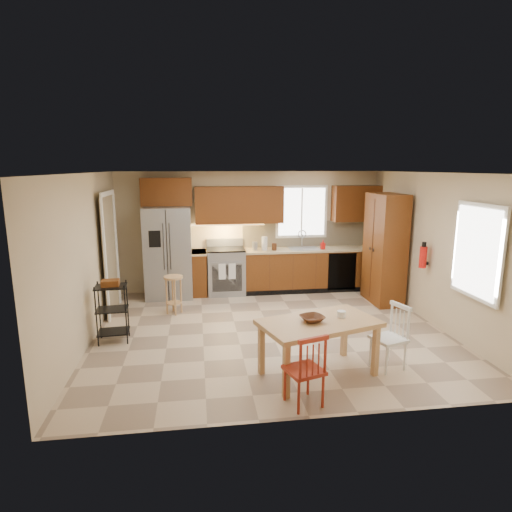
{
  "coord_description": "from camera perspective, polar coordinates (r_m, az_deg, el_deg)",
  "views": [
    {
      "loc": [
        -1.12,
        -6.41,
        2.59
      ],
      "look_at": [
        -0.17,
        0.4,
        1.15
      ],
      "focal_mm": 30.0,
      "sensor_mm": 36.0,
      "label": 1
    }
  ],
  "objects": [
    {
      "name": "utility_cart",
      "position": [
        6.79,
        -18.6,
        -7.16
      ],
      "size": [
        0.48,
        0.38,
        0.91
      ],
      "primitive_type": null,
      "rotation": [
        0.0,
        0.0,
        0.07
      ],
      "color": "black",
      "rests_on": "floor"
    },
    {
      "name": "backsplash",
      "position": [
        9.33,
        7.15,
        3.0
      ],
      "size": [
        2.92,
        0.03,
        0.55
      ],
      "primitive_type": "cube",
      "color": "beige",
      "rests_on": "wall_back"
    },
    {
      "name": "upper_over_fridge",
      "position": [
        8.77,
        -11.84,
        8.37
      ],
      "size": [
        1.0,
        0.35,
        0.55
      ],
      "primitive_type": "cube",
      "color": "#5D2C0F",
      "rests_on": "wall_back"
    },
    {
      "name": "canister_steel",
      "position": [
        8.79,
        -0.15,
        1.33
      ],
      "size": [
        0.11,
        0.11,
        0.18
      ],
      "primitive_type": "cylinder",
      "color": "gray",
      "rests_on": "base_cabinet_run"
    },
    {
      "name": "wall_right",
      "position": [
        7.61,
        22.8,
        0.75
      ],
      "size": [
        0.02,
        5.0,
        2.5
      ],
      "primitive_type": "cube",
      "color": "#CCB793",
      "rests_on": "ground"
    },
    {
      "name": "doorway",
      "position": [
        8.02,
        -18.92,
        0.1
      ],
      "size": [
        0.04,
        0.95,
        2.1
      ],
      "primitive_type": "cube",
      "color": "#8C7A59",
      "rests_on": "wall_left"
    },
    {
      "name": "base_cabinet_narrow",
      "position": [
        8.87,
        -7.57,
        -2.24
      ],
      "size": [
        0.3,
        0.6,
        0.9
      ],
      "primitive_type": "cube",
      "color": "#643012",
      "rests_on": "floor"
    },
    {
      "name": "bar_stool",
      "position": [
        7.81,
        -10.89,
        -5.11
      ],
      "size": [
        0.35,
        0.35,
        0.69
      ],
      "primitive_type": null,
      "rotation": [
        0.0,
        0.0,
        -0.06
      ],
      "color": "tan",
      "rests_on": "floor"
    },
    {
      "name": "chair_red",
      "position": [
        4.86,
        6.43,
        -14.7
      ],
      "size": [
        0.49,
        0.49,
        0.84
      ],
      "primitive_type": null,
      "rotation": [
        0.0,
        0.0,
        0.3
      ],
      "color": "#9B2A17",
      "rests_on": "floor"
    },
    {
      "name": "fire_extinguisher",
      "position": [
        7.7,
        21.38,
        -0.15
      ],
      "size": [
        0.12,
        0.12,
        0.36
      ],
      "primitive_type": "cylinder",
      "color": "red",
      "rests_on": "wall_right"
    },
    {
      "name": "range_stove",
      "position": [
        8.88,
        -4.02,
        -2.1
      ],
      "size": [
        0.76,
        0.63,
        0.92
      ],
      "primitive_type": "cube",
      "color": "gray",
      "rests_on": "floor"
    },
    {
      "name": "dishwasher",
      "position": [
        9.09,
        11.38,
        -2.03
      ],
      "size": [
        0.6,
        0.02,
        0.78
      ],
      "primitive_type": "cube",
      "color": "black",
      "rests_on": "floor"
    },
    {
      "name": "ceiling",
      "position": [
        6.51,
        2.01,
        11.03
      ],
      "size": [
        5.5,
        5.0,
        0.02
      ],
      "primitive_type": "cube",
      "color": "silver",
      "rests_on": "ground"
    },
    {
      "name": "pantry",
      "position": [
        8.54,
        16.78,
        0.92
      ],
      "size": [
        0.5,
        0.95,
        2.1
      ],
      "primitive_type": "cube",
      "color": "#643012",
      "rests_on": "floor"
    },
    {
      "name": "upper_left_block",
      "position": [
        8.81,
        -2.25,
        6.83
      ],
      "size": [
        1.8,
        0.35,
        0.75
      ],
      "primitive_type": "cube",
      "color": "#5D2C0F",
      "rests_on": "wall_back"
    },
    {
      "name": "table_bowl",
      "position": [
        5.39,
        7.49,
        -8.69
      ],
      "size": [
        0.36,
        0.36,
        0.07
      ],
      "primitive_type": "imported",
      "rotation": [
        0.0,
        0.0,
        0.3
      ],
      "color": "#4F2915",
      "rests_on": "dining_table"
    },
    {
      "name": "chair_white",
      "position": [
        5.89,
        17.26,
        -10.34
      ],
      "size": [
        0.49,
        0.49,
        0.84
      ],
      "primitive_type": null,
      "rotation": [
        0.0,
        0.0,
        1.87
      ],
      "color": "silver",
      "rests_on": "floor"
    },
    {
      "name": "floor",
      "position": [
        7.0,
        1.86,
        -9.88
      ],
      "size": [
        5.5,
        5.5,
        0.0
      ],
      "primitive_type": "plane",
      "color": "tan",
      "rests_on": "ground"
    },
    {
      "name": "window_right",
      "position": [
        6.59,
        27.45,
        0.52
      ],
      "size": [
        0.04,
        1.02,
        1.32
      ],
      "primitive_type": "cube",
      "color": "white",
      "rests_on": "wall_right"
    },
    {
      "name": "table_jar",
      "position": [
        5.58,
        11.3,
        -7.82
      ],
      "size": [
        0.12,
        0.12,
        0.11
      ],
      "primitive_type": "cylinder",
      "rotation": [
        0.0,
        0.0,
        0.3
      ],
      "color": "silver",
      "rests_on": "dining_table"
    },
    {
      "name": "window_back",
      "position": [
        9.21,
        6.09,
        5.9
      ],
      "size": [
        1.12,
        0.04,
        1.12
      ],
      "primitive_type": "cube",
      "color": "white",
      "rests_on": "wall_back"
    },
    {
      "name": "wall_front",
      "position": [
        4.28,
        7.68,
        -6.49
      ],
      "size": [
        5.5,
        0.02,
        2.5
      ],
      "primitive_type": "cube",
      "color": "#CCB793",
      "rests_on": "ground"
    },
    {
      "name": "wall_left",
      "position": [
        6.75,
        -21.73,
        -0.47
      ],
      "size": [
        0.02,
        5.0,
        2.5
      ],
      "primitive_type": "cube",
      "color": "#CCB793",
      "rests_on": "ground"
    },
    {
      "name": "undercab_glow",
      "position": [
        8.81,
        -4.16,
        4.22
      ],
      "size": [
        1.6,
        0.3,
        0.01
      ],
      "primitive_type": "cube",
      "color": "#FFBF66",
      "rests_on": "wall_back"
    },
    {
      "name": "refrigerator",
      "position": [
        8.72,
        -11.59,
        0.47
      ],
      "size": [
        0.92,
        0.75,
        1.82
      ],
      "primitive_type": "cube",
      "color": "gray",
      "rests_on": "floor"
    },
    {
      "name": "sink",
      "position": [
        9.06,
        6.4,
        0.74
      ],
      "size": [
        0.62,
        0.46,
        0.16
      ],
      "primitive_type": "cube",
      "color": "gray",
      "rests_on": "base_cabinet_run"
    },
    {
      "name": "paper_towel",
      "position": [
        8.81,
        1.14,
        1.68
      ],
      "size": [
        0.12,
        0.12,
        0.28
      ],
      "primitive_type": "cylinder",
      "color": "silver",
      "rests_on": "base_cabinet_run"
    },
    {
      "name": "wall_back",
      "position": [
        9.08,
        -0.76,
        3.33
      ],
      "size": [
        5.5,
        0.02,
        2.5
      ],
      "primitive_type": "cube",
      "color": "#CCB793",
      "rests_on": "ground"
    },
    {
      "name": "dining_table",
      "position": [
        5.55,
        8.31,
        -12.11
      ],
      "size": [
        1.61,
        1.19,
        0.7
      ],
      "primitive_type": null,
      "rotation": [
        0.0,
        0.0,
        0.3
      ],
      "color": "tan",
      "rests_on": "floor"
    },
    {
      "name": "soap_bottle",
      "position": [
        9.04,
        8.91,
        1.52
      ],
      "size": [
        0.09,
        0.09,
        0.19
      ],
      "primitive_type": "imported",
      "color": "red",
      "rests_on": "base_cabinet_run"
    },
    {
      "name": "upper_right_block",
      "position": [
        9.4,
        13.21,
        6.84
      ],
      "size": [
        1.0,
        0.35,
        0.75
      ],
      "primitive_type": "cube",
      "color": "#5D2C0F",
      "rests_on": "wall_back"
    },
    {
      "name": "canister_wood",
      "position": [
        8.83,
        2.45,
        1.23
      ],
      "size": [
        0.1,
        0.1,
        0.14
      ],
      "primitive_type": "cylinder",
      "color": "#4F2915",
      "rests_on": "base_cabinet_run"
    },
    {
      "name": "base_cabinet_run",
      "position": [
        9.2,
        7.49,
        -1.74
      ],
      "size": [
        2.92,
        0.6,
        0.9
      ],
      "primitive_type": "cube",
      "color": "#643012",
      "rests_on": "floor"
    }
  ]
}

